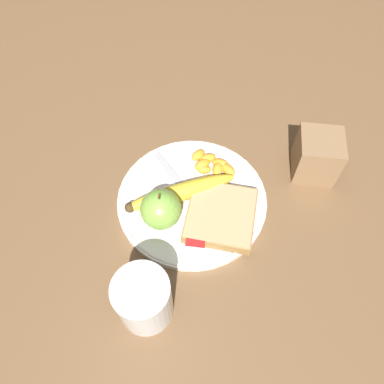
% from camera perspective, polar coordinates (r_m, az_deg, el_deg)
% --- Properties ---
extents(ground_plane, '(3.00, 3.00, 0.00)m').
position_cam_1_polar(ground_plane, '(0.67, -0.00, -1.47)').
color(ground_plane, brown).
extents(plate, '(0.26, 0.26, 0.01)m').
position_cam_1_polar(plate, '(0.66, -0.00, -1.12)').
color(plate, white).
rests_on(plate, ground_plane).
extents(juice_glass, '(0.08, 0.08, 0.10)m').
position_cam_1_polar(juice_glass, '(0.56, -7.34, -16.03)').
color(juice_glass, silver).
rests_on(juice_glass, ground_plane).
extents(apple, '(0.07, 0.07, 0.08)m').
position_cam_1_polar(apple, '(0.61, -4.78, -2.65)').
color(apple, '#84BC47').
rests_on(apple, plate).
extents(banana, '(0.12, 0.19, 0.03)m').
position_cam_1_polar(banana, '(0.65, -1.81, -0.07)').
color(banana, yellow).
rests_on(banana, plate).
extents(bread_slice, '(0.13, 0.12, 0.02)m').
position_cam_1_polar(bread_slice, '(0.63, 4.41, -3.56)').
color(bread_slice, olive).
rests_on(bread_slice, plate).
extents(fork, '(0.16, 0.14, 0.00)m').
position_cam_1_polar(fork, '(0.66, -0.37, -0.56)').
color(fork, '#B2B2B7').
rests_on(fork, plate).
extents(jam_packet, '(0.04, 0.03, 0.02)m').
position_cam_1_polar(jam_packet, '(0.61, 0.64, -7.12)').
color(jam_packet, silver).
rests_on(jam_packet, plate).
extents(orange_segment_0, '(0.03, 0.04, 0.02)m').
position_cam_1_polar(orange_segment_0, '(0.70, 2.42, 5.17)').
color(orange_segment_0, '#F9A32D').
rests_on(orange_segment_0, plate).
extents(orange_segment_1, '(0.03, 0.04, 0.02)m').
position_cam_1_polar(orange_segment_1, '(0.67, 3.42, 1.62)').
color(orange_segment_1, '#F9A32D').
rests_on(orange_segment_1, plate).
extents(orange_segment_2, '(0.03, 0.03, 0.02)m').
position_cam_1_polar(orange_segment_2, '(0.71, 0.69, 5.68)').
color(orange_segment_2, '#F9A32D').
rests_on(orange_segment_2, plate).
extents(orange_segment_3, '(0.03, 0.02, 0.02)m').
position_cam_1_polar(orange_segment_3, '(0.67, 0.95, 1.10)').
color(orange_segment_3, '#F9A32D').
rests_on(orange_segment_3, plate).
extents(orange_segment_4, '(0.02, 0.03, 0.01)m').
position_cam_1_polar(orange_segment_4, '(0.69, 1.84, 3.42)').
color(orange_segment_4, '#F9A32D').
rests_on(orange_segment_4, plate).
extents(orange_segment_5, '(0.03, 0.02, 0.02)m').
position_cam_1_polar(orange_segment_5, '(0.69, 3.94, 3.58)').
color(orange_segment_5, '#F9A32D').
rests_on(orange_segment_5, plate).
extents(orange_segment_6, '(0.04, 0.04, 0.02)m').
position_cam_1_polar(orange_segment_6, '(0.69, 5.51, 3.42)').
color(orange_segment_6, '#F9A32D').
rests_on(orange_segment_6, plate).
extents(orange_segment_7, '(0.04, 0.04, 0.02)m').
position_cam_1_polar(orange_segment_7, '(0.69, 1.59, 4.23)').
color(orange_segment_7, '#F9A32D').
rests_on(orange_segment_7, plate).
extents(orange_segment_8, '(0.02, 0.03, 0.02)m').
position_cam_1_polar(orange_segment_8, '(0.69, 4.36, 4.36)').
color(orange_segment_8, '#F9A32D').
rests_on(orange_segment_8, plate).
extents(orange_segment_9, '(0.03, 0.04, 0.02)m').
position_cam_1_polar(orange_segment_9, '(0.66, 3.77, 0.41)').
color(orange_segment_9, '#F9A32D').
rests_on(orange_segment_9, plate).
extents(condiment_caddy, '(0.08, 0.08, 0.08)m').
position_cam_1_polar(condiment_caddy, '(0.71, 18.51, 5.31)').
color(condiment_caddy, '#93704C').
rests_on(condiment_caddy, ground_plane).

